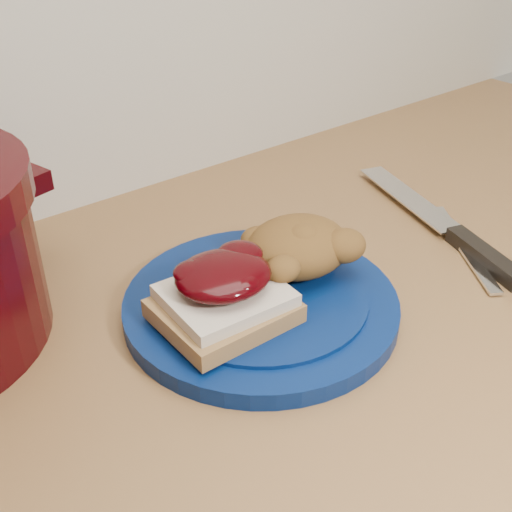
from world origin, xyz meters
TOP-DOWN VIEW (x-y plane):
  - plate at (-0.04, 1.49)m, footprint 0.29×0.29m
  - sandwich at (-0.08, 1.48)m, footprint 0.11×0.10m
  - stuffing_mound at (0.02, 1.50)m, footprint 0.12×0.10m
  - chef_knife at (0.22, 1.45)m, footprint 0.11×0.29m
  - butter_knife at (0.21, 1.44)m, footprint 0.11×0.16m

SIDE VIEW (x-z plane):
  - butter_knife at x=0.21m, z-range 0.90..0.91m
  - chef_knife at x=0.22m, z-range 0.90..0.92m
  - plate at x=-0.04m, z-range 0.90..0.92m
  - sandwich at x=-0.08m, z-range 0.92..0.97m
  - stuffing_mound at x=0.02m, z-range 0.92..0.97m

